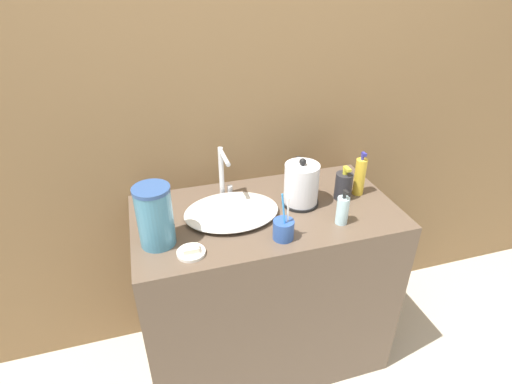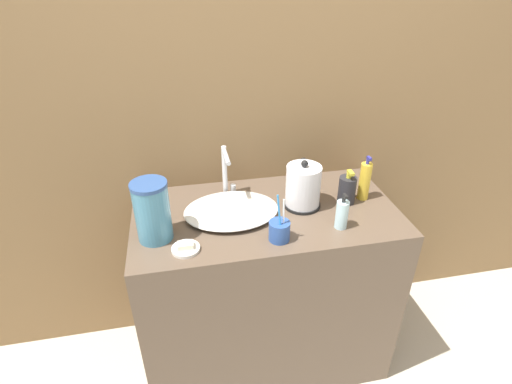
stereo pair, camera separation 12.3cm
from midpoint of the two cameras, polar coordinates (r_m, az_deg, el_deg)
wall_back at (r=1.78m, az=-3.61°, el=14.47°), size 6.00×0.04×2.60m
vanity_counter at (r=1.95m, az=-0.58°, el=-13.49°), size 1.11×0.59×0.87m
sink_basin at (r=1.65m, az=-5.65°, el=-2.81°), size 0.39×0.30×0.04m
faucet at (r=1.73m, az=-6.74°, el=3.03°), size 0.06×0.16×0.23m
electric_kettle at (r=1.69m, az=4.42°, el=0.84°), size 0.16×0.16×0.22m
toothbrush_cup at (r=1.50m, az=1.62°, el=-5.39°), size 0.08×0.08×0.20m
lotion_bottle at (r=1.60m, az=10.12°, el=-2.61°), size 0.05×0.05×0.15m
shampoo_bottle at (r=1.86m, az=4.08°, el=2.65°), size 0.07×0.07×0.14m
mouthwash_bottle at (r=1.80m, az=12.74°, el=2.13°), size 0.05×0.05×0.20m
hand_cream_bottle at (r=1.77m, az=10.46°, el=0.85°), size 0.07×0.07×0.16m
soap_dish at (r=1.47m, az=-11.65°, el=-8.41°), size 0.10×0.10×0.03m
water_pitcher at (r=1.49m, az=-16.55°, el=-3.39°), size 0.13×0.13×0.24m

